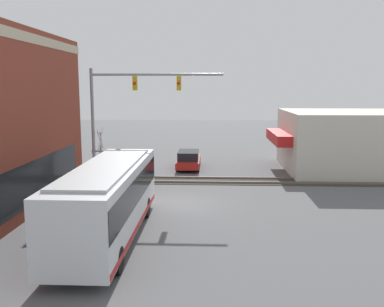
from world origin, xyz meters
TOP-DOWN VIEW (x-y plane):
  - ground_plane at (0.00, 0.00)m, footprint 120.00×120.00m
  - shop_building at (10.44, -12.37)m, footprint 8.98×11.05m
  - city_bus at (-5.62, 2.80)m, footprint 10.67×2.59m
  - traffic_signal_gantry at (4.05, 3.75)m, footprint 0.42×8.52m
  - crossing_signal at (4.42, 5.71)m, footprint 1.41×1.18m
  - rail_track_near at (6.00, 0.00)m, footprint 2.60×60.00m
  - parked_car_red at (10.67, 0.20)m, footprint 4.87×1.82m
  - pedestrian_at_crossing at (5.14, 5.12)m, footprint 0.34×0.34m

SIDE VIEW (x-z plane):
  - ground_plane at x=0.00m, z-range 0.00..0.00m
  - rail_track_near at x=6.00m, z-range -0.05..0.10m
  - parked_car_red at x=10.67m, z-range -0.04..1.38m
  - pedestrian_at_crossing at x=5.14m, z-range 0.01..1.65m
  - city_bus at x=-5.62m, z-range 0.17..3.45m
  - crossing_signal at x=4.42m, z-range 0.39..4.20m
  - shop_building at x=10.44m, z-range 0.00..4.64m
  - traffic_signal_gantry at x=4.05m, z-range 1.77..9.47m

